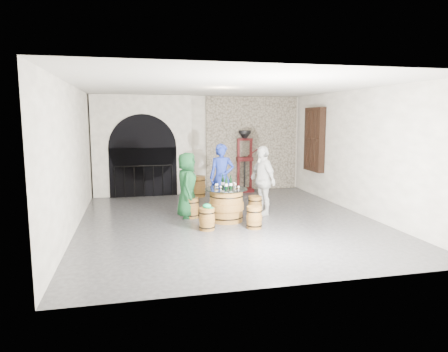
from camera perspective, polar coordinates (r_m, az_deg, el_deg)
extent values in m
plane|color=#2C2C2E|center=(9.83, 0.50, -6.27)|extent=(8.00, 8.00, 0.00)
plane|color=silver|center=(13.47, -3.45, 4.55)|extent=(8.00, 0.00, 8.00)
plane|color=silver|center=(5.77, 9.78, -0.47)|extent=(8.00, 0.00, 8.00)
plane|color=silver|center=(9.38, -20.77, 2.44)|extent=(0.00, 8.00, 8.00)
plane|color=silver|center=(10.91, 18.73, 3.27)|extent=(0.00, 8.00, 8.00)
plane|color=beige|center=(9.54, 0.53, 12.67)|extent=(8.00, 8.00, 0.00)
cube|color=#A0947F|center=(13.82, 4.00, 4.64)|extent=(3.20, 0.12, 3.18)
cube|color=silver|center=(13.04, -11.55, 4.28)|extent=(3.10, 0.50, 3.18)
cube|color=black|center=(12.86, -11.42, 0.53)|extent=(2.10, 0.03, 1.55)
cylinder|color=black|center=(12.78, -11.52, 3.98)|extent=(2.10, 0.03, 2.10)
cylinder|color=black|center=(12.77, -11.44, 1.41)|extent=(1.79, 0.04, 0.04)
cylinder|color=black|center=(12.84, -15.36, -0.89)|extent=(0.02, 0.02, 0.98)
cylinder|color=black|center=(12.83, -14.03, -0.85)|extent=(0.02, 0.02, 0.98)
cylinder|color=black|center=(12.83, -12.70, -0.81)|extent=(0.02, 0.02, 0.98)
cylinder|color=black|center=(12.83, -11.37, -0.77)|extent=(0.02, 0.02, 0.98)
cylinder|color=black|center=(12.84, -10.05, -0.72)|extent=(0.02, 0.02, 0.98)
cylinder|color=black|center=(12.86, -8.72, -0.68)|extent=(0.02, 0.02, 0.98)
cylinder|color=black|center=(12.88, -7.40, -0.64)|extent=(0.02, 0.02, 0.98)
cube|color=black|center=(12.95, 12.78, 5.10)|extent=(0.20, 1.10, 2.00)
cube|color=black|center=(12.93, 12.58, 5.10)|extent=(0.06, 0.88, 1.76)
cube|color=black|center=(12.94, 12.70, 5.10)|extent=(0.22, 0.92, 0.06)
cube|color=black|center=(12.68, 13.27, 5.03)|extent=(0.22, 0.06, 1.80)
cube|color=black|center=(12.94, 12.70, 5.10)|extent=(0.22, 0.06, 1.80)
cube|color=black|center=(13.20, 12.16, 5.18)|extent=(0.22, 0.06, 1.80)
cylinder|color=brown|center=(9.65, 0.32, -4.25)|extent=(0.79, 0.79, 0.75)
cylinder|color=brown|center=(9.65, 0.32, -4.25)|extent=(0.85, 0.85, 0.16)
torus|color=black|center=(9.71, 0.32, -5.72)|extent=(0.85, 0.85, 0.02)
torus|color=black|center=(9.60, 0.33, -2.77)|extent=(0.85, 0.85, 0.02)
cylinder|color=brown|center=(9.57, 0.33, -2.01)|extent=(0.81, 0.81, 0.02)
cylinder|color=black|center=(9.57, 0.33, -1.86)|extent=(1.03, 1.03, 0.01)
cylinder|color=brown|center=(10.01, -4.60, -4.61)|extent=(0.34, 0.34, 0.48)
cylinder|color=brown|center=(10.01, -4.60, -4.61)|extent=(0.36, 0.36, 0.11)
torus|color=black|center=(10.05, -4.59, -5.52)|extent=(0.37, 0.37, 0.02)
torus|color=black|center=(9.98, -4.61, -3.69)|extent=(0.37, 0.37, 0.02)
cylinder|color=brown|center=(9.96, -4.62, -3.20)|extent=(0.34, 0.34, 0.02)
cylinder|color=brown|center=(10.56, -0.25, -3.90)|extent=(0.34, 0.34, 0.48)
cylinder|color=brown|center=(10.56, -0.25, -3.90)|extent=(0.36, 0.36, 0.11)
torus|color=black|center=(10.59, -0.25, -4.77)|extent=(0.37, 0.37, 0.02)
torus|color=black|center=(10.53, -0.25, -3.03)|extent=(0.37, 0.37, 0.02)
cylinder|color=brown|center=(10.51, -0.25, -2.57)|extent=(0.34, 0.34, 0.02)
cylinder|color=brown|center=(10.23, 4.46, -4.33)|extent=(0.34, 0.34, 0.48)
cylinder|color=brown|center=(10.23, 4.46, -4.33)|extent=(0.36, 0.36, 0.11)
torus|color=black|center=(10.26, 4.45, -5.22)|extent=(0.37, 0.37, 0.02)
torus|color=black|center=(10.19, 4.47, -3.43)|extent=(0.37, 0.37, 0.02)
cylinder|color=brown|center=(10.17, 4.48, -2.95)|extent=(0.34, 0.34, 0.02)
cylinder|color=brown|center=(9.06, 4.34, -5.97)|extent=(0.34, 0.34, 0.48)
cylinder|color=brown|center=(9.06, 4.34, -5.97)|extent=(0.36, 0.36, 0.11)
torus|color=black|center=(9.10, 4.33, -6.97)|extent=(0.37, 0.37, 0.02)
torus|color=black|center=(9.02, 4.35, -4.96)|extent=(0.37, 0.37, 0.02)
cylinder|color=brown|center=(9.01, 4.36, -4.42)|extent=(0.34, 0.34, 0.02)
cylinder|color=brown|center=(8.91, -2.45, -6.20)|extent=(0.34, 0.34, 0.48)
cylinder|color=brown|center=(8.91, -2.45, -6.20)|extent=(0.36, 0.36, 0.11)
torus|color=black|center=(8.95, -2.44, -7.22)|extent=(0.37, 0.37, 0.02)
torus|color=black|center=(8.87, -2.46, -5.18)|extent=(0.37, 0.37, 0.02)
cylinder|color=brown|center=(8.85, -2.46, -4.63)|extent=(0.34, 0.34, 0.02)
ellipsoid|color=#0C884D|center=(8.84, -2.46, -4.30)|extent=(0.19, 0.19, 0.10)
cylinder|color=#0C884D|center=(8.83, -1.91, -4.57)|extent=(0.12, 0.12, 0.01)
imported|color=#113E1E|center=(9.95, -5.30, -1.32)|extent=(0.65, 0.87, 1.63)
imported|color=navy|center=(10.57, -0.33, -0.25)|extent=(0.74, 0.57, 1.80)
imported|color=beige|center=(10.26, 5.52, -0.63)|extent=(0.66, 1.11, 1.77)
cylinder|color=black|center=(9.50, 0.32, -1.21)|extent=(0.07, 0.07, 0.22)
cylinder|color=white|center=(9.50, 0.32, -1.27)|extent=(0.08, 0.08, 0.06)
cone|color=black|center=(9.48, 0.32, -0.46)|extent=(0.07, 0.07, 0.05)
cylinder|color=black|center=(9.47, 0.32, -0.14)|extent=(0.03, 0.03, 0.07)
cylinder|color=black|center=(9.57, 0.97, -1.14)|extent=(0.07, 0.07, 0.22)
cylinder|color=white|center=(9.57, 0.97, -1.20)|extent=(0.08, 0.08, 0.06)
cone|color=black|center=(9.55, 0.97, -0.40)|extent=(0.07, 0.07, 0.05)
cylinder|color=black|center=(9.54, 0.97, -0.07)|extent=(0.03, 0.03, 0.07)
cylinder|color=black|center=(9.72, -0.17, -0.99)|extent=(0.07, 0.07, 0.22)
cylinder|color=white|center=(9.72, -0.17, -1.05)|extent=(0.08, 0.08, 0.06)
cone|color=black|center=(9.70, -0.18, -0.26)|extent=(0.07, 0.07, 0.05)
cylinder|color=black|center=(9.69, -0.18, 0.06)|extent=(0.03, 0.03, 0.07)
cylinder|color=brown|center=(12.67, -3.72, -1.53)|extent=(0.45, 0.45, 0.64)
cylinder|color=brown|center=(12.67, -3.72, -1.53)|extent=(0.48, 0.48, 0.14)
torus|color=black|center=(12.70, -3.71, -2.49)|extent=(0.49, 0.49, 0.02)
torus|color=black|center=(12.63, -3.73, -0.56)|extent=(0.49, 0.49, 0.02)
cylinder|color=brown|center=(12.61, -3.73, -0.06)|extent=(0.46, 0.46, 0.02)
cube|color=#440B0C|center=(13.57, 2.93, -2.00)|extent=(0.57, 0.46, 0.11)
cube|color=#440B0C|center=(13.42, 2.97, 2.45)|extent=(0.52, 0.33, 0.13)
cube|color=#440B0C|center=(13.37, 2.99, 5.23)|extent=(0.51, 0.14, 0.08)
cylinder|color=black|center=(13.47, 2.95, 0.51)|extent=(0.06, 0.06, 1.09)
cylinder|color=black|center=(13.36, 3.00, 6.31)|extent=(0.41, 0.41, 0.10)
cone|color=black|center=(13.36, 2.99, 5.75)|extent=(0.41, 0.41, 0.22)
cube|color=#440B0C|center=(13.38, 2.06, 1.64)|extent=(0.08, 0.08, 1.74)
cube|color=#440B0C|center=(13.50, 3.85, 1.68)|extent=(0.08, 0.08, 1.74)
cylinder|color=#440B0C|center=(13.45, 4.37, 3.52)|extent=(0.47, 0.04, 0.34)
cube|color=silver|center=(13.83, 5.08, 3.59)|extent=(0.18, 0.10, 0.22)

